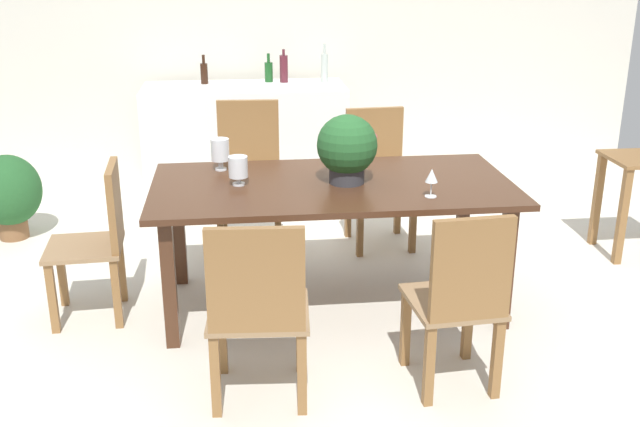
{
  "coord_description": "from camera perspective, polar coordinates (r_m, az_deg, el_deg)",
  "views": [
    {
      "loc": [
        -0.54,
        -4.22,
        2.05
      ],
      "look_at": [
        -0.08,
        -0.2,
        0.6
      ],
      "focal_mm": 41.85,
      "sensor_mm": 36.0,
      "label": 1
    }
  ],
  "objects": [
    {
      "name": "ground_plane",
      "position": [
        4.72,
        0.66,
        -6.02
      ],
      "size": [
        7.04,
        7.04,
        0.0
      ],
      "primitive_type": "plane",
      "color": "silver"
    },
    {
      "name": "back_wall",
      "position": [
        6.88,
        -2.07,
        13.45
      ],
      "size": [
        6.4,
        0.1,
        2.6
      ],
      "primitive_type": "cube",
      "color": "beige",
      "rests_on": "ground"
    },
    {
      "name": "dining_table",
      "position": [
        4.32,
        0.95,
        1.34
      ],
      "size": [
        2.07,
        1.05,
        0.77
      ],
      "color": "#422616",
      "rests_on": "ground"
    },
    {
      "name": "chair_near_left",
      "position": [
        3.41,
        -4.79,
        -7.02
      ],
      "size": [
        0.5,
        0.48,
        0.93
      ],
      "rotation": [
        0.0,
        0.0,
        3.07
      ],
      "color": "brown",
      "rests_on": "ground"
    },
    {
      "name": "chair_far_left",
      "position": [
        5.29,
        -5.44,
        3.39
      ],
      "size": [
        0.49,
        0.44,
        1.05
      ],
      "rotation": [
        0.0,
        0.0,
        -0.06
      ],
      "color": "brown",
      "rests_on": "ground"
    },
    {
      "name": "chair_far_right",
      "position": [
        5.4,
        4.38,
        3.3
      ],
      "size": [
        0.49,
        0.49,
        0.97
      ],
      "rotation": [
        0.0,
        0.0,
        0.07
      ],
      "color": "brown",
      "rests_on": "ground"
    },
    {
      "name": "chair_head_end",
      "position": [
        4.42,
        -16.49,
        -1.58
      ],
      "size": [
        0.44,
        0.45,
        0.91
      ],
      "rotation": [
        0.0,
        0.0,
        -1.51
      ],
      "color": "brown",
      "rests_on": "ground"
    },
    {
      "name": "chair_near_right",
      "position": [
        3.56,
        10.7,
        -6.23
      ],
      "size": [
        0.44,
        0.48,
        0.94
      ],
      "rotation": [
        0.0,
        0.0,
        3.22
      ],
      "color": "brown",
      "rests_on": "ground"
    },
    {
      "name": "flower_centerpiece",
      "position": [
        4.24,
        2.09,
        5.07
      ],
      "size": [
        0.35,
        0.35,
        0.4
      ],
      "color": "#333338",
      "rests_on": "dining_table"
    },
    {
      "name": "crystal_vase_left",
      "position": [
        4.55,
        -7.65,
        4.78
      ],
      "size": [
        0.11,
        0.11,
        0.19
      ],
      "color": "silver",
      "rests_on": "dining_table"
    },
    {
      "name": "crystal_vase_center_near",
      "position": [
        4.25,
        -6.28,
        3.51
      ],
      "size": [
        0.11,
        0.11,
        0.17
      ],
      "color": "silver",
      "rests_on": "dining_table"
    },
    {
      "name": "wine_glass",
      "position": [
        4.06,
        8.53,
        2.79
      ],
      "size": [
        0.07,
        0.07,
        0.16
      ],
      "color": "silver",
      "rests_on": "dining_table"
    },
    {
      "name": "kitchen_counter",
      "position": [
        6.5,
        -5.69,
        5.57
      ],
      "size": [
        1.7,
        0.68,
        0.94
      ],
      "primitive_type": "cube",
      "color": "silver",
      "rests_on": "ground"
    },
    {
      "name": "wine_bottle_amber",
      "position": [
        6.58,
        -3.94,
        10.8
      ],
      "size": [
        0.07,
        0.07,
        0.24
      ],
      "color": "#194C1E",
      "rests_on": "kitchen_counter"
    },
    {
      "name": "wine_bottle_tall",
      "position": [
        6.54,
        -8.85,
        10.6
      ],
      "size": [
        0.06,
        0.06,
        0.25
      ],
      "color": "black",
      "rests_on": "kitchen_counter"
    },
    {
      "name": "wine_bottle_green",
      "position": [
        6.56,
        0.35,
        11.13
      ],
      "size": [
        0.06,
        0.06,
        0.32
      ],
      "color": "#B2BFB7",
      "rests_on": "kitchen_counter"
    },
    {
      "name": "wine_bottle_clear",
      "position": [
        6.55,
        -2.79,
        11.03
      ],
      "size": [
        0.07,
        0.07,
        0.28
      ],
      "color": "#511E28",
      "rests_on": "kitchen_counter"
    },
    {
      "name": "potted_plant_floor",
      "position": [
        5.91,
        -22.72,
        1.49
      ],
      "size": [
        0.48,
        0.48,
        0.63
      ],
      "color": "brown",
      "rests_on": "ground"
    }
  ]
}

